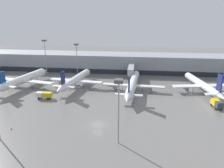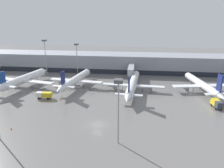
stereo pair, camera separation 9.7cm
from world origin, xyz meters
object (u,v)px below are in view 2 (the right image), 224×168
(traffic_cone_1, at_px, (137,85))
(traffic_cone_0, at_px, (60,99))
(service_truck_1, at_px, (217,103))
(apron_light_mast_1, at_px, (45,47))
(parked_jet_3, at_px, (202,85))
(parked_jet_1, at_px, (76,80))
(parked_jet_2, at_px, (133,84))
(traffic_cone_2, at_px, (11,128))
(apron_light_mast_2, at_px, (119,93))
(service_truck_0, at_px, (44,95))
(parked_jet_5, at_px, (23,79))
(apron_light_mast_0, at_px, (77,50))

(traffic_cone_1, bearing_deg, traffic_cone_0, -142.46)
(service_truck_1, height_order, apron_light_mast_1, apron_light_mast_1)
(parked_jet_3, relative_size, traffic_cone_1, 45.20)
(parked_jet_1, relative_size, parked_jet_2, 0.85)
(parked_jet_1, bearing_deg, parked_jet_3, -82.44)
(traffic_cone_0, height_order, apron_light_mast_1, apron_light_mast_1)
(traffic_cone_0, height_order, traffic_cone_1, traffic_cone_1)
(traffic_cone_0, bearing_deg, traffic_cone_2, -104.26)
(service_truck_1, bearing_deg, parked_jet_2, -123.36)
(service_truck_1, distance_m, apron_light_mast_2, 39.24)
(traffic_cone_0, bearing_deg, parked_jet_1, 85.97)
(service_truck_0, bearing_deg, parked_jet_5, -43.29)
(apron_light_mast_1, bearing_deg, parked_jet_3, -14.89)
(traffic_cone_0, xyz_separation_m, traffic_cone_1, (26.04, 20.01, 0.04))
(traffic_cone_1, bearing_deg, parked_jet_1, -169.65)
(service_truck_0, xyz_separation_m, traffic_cone_2, (0.77, -22.26, -1.18))
(service_truck_0, relative_size, apron_light_mast_1, 0.32)
(parked_jet_2, bearing_deg, apron_light_mast_2, -179.38)
(service_truck_0, xyz_separation_m, traffic_cone_1, (32.23, 19.07, -1.12))
(service_truck_0, distance_m, traffic_cone_1, 37.46)
(traffic_cone_0, distance_m, apron_light_mast_2, 35.19)
(parked_jet_2, height_order, traffic_cone_1, parked_jet_2)
(parked_jet_1, distance_m, parked_jet_2, 23.55)
(parked_jet_1, bearing_deg, parked_jet_5, 105.00)
(service_truck_1, height_order, traffic_cone_0, service_truck_1)
(traffic_cone_2, bearing_deg, apron_light_mast_2, -5.78)
(parked_jet_3, xyz_separation_m, traffic_cone_1, (-25.09, 4.51, -2.45))
(parked_jet_2, height_order, service_truck_1, parked_jet_2)
(parked_jet_1, bearing_deg, apron_light_mast_2, -144.01)
(service_truck_1, distance_m, traffic_cone_1, 32.60)
(service_truck_1, bearing_deg, parked_jet_3, 175.27)
(parked_jet_1, height_order, traffic_cone_0, parked_jet_1)
(service_truck_0, bearing_deg, apron_light_mast_0, -98.10)
(parked_jet_5, xyz_separation_m, apron_light_mast_1, (0.76, 21.58, 10.46))
(traffic_cone_1, xyz_separation_m, apron_light_mast_2, (-3.45, -44.17, 11.96))
(traffic_cone_2, xyz_separation_m, apron_light_mast_2, (28.01, -2.83, 12.03))
(traffic_cone_0, height_order, apron_light_mast_2, apron_light_mast_2)
(apron_light_mast_1, bearing_deg, service_truck_1, -25.81)
(apron_light_mast_1, bearing_deg, traffic_cone_1, -17.41)
(apron_light_mast_2, bearing_deg, apron_light_mast_0, 114.02)
(parked_jet_3, xyz_separation_m, parked_jet_5, (-71.24, -2.84, 0.39))
(parked_jet_2, bearing_deg, traffic_cone_2, 142.90)
(traffic_cone_0, relative_size, traffic_cone_2, 1.07)
(parked_jet_1, bearing_deg, service_truck_0, 160.87)
(service_truck_0, bearing_deg, service_truck_1, 175.77)
(apron_light_mast_0, distance_m, apron_light_mast_1, 16.05)
(apron_light_mast_2, bearing_deg, apron_light_mast_1, 125.68)
(service_truck_1, xyz_separation_m, apron_light_mast_2, (-29.08, -24.05, 10.74))
(parked_jet_3, xyz_separation_m, service_truck_0, (-57.31, -14.56, -1.33))
(parked_jet_1, bearing_deg, traffic_cone_1, -72.14)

